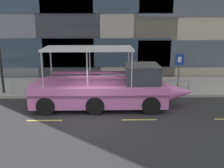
% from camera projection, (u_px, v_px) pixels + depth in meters
% --- Properties ---
extents(ground_plane, '(120.00, 120.00, 0.00)m').
position_uv_depth(ground_plane, '(93.00, 116.00, 13.64)').
color(ground_plane, '#2B2B2D').
extents(sidewalk, '(32.00, 4.80, 0.18)m').
position_uv_depth(sidewalk, '(97.00, 86.00, 19.03)').
color(sidewalk, '#A8A59E').
rests_on(sidewalk, ground_plane).
extents(curb_edge, '(32.00, 0.18, 0.18)m').
position_uv_depth(curb_edge, '(95.00, 96.00, 16.62)').
color(curb_edge, '#B2ADA3').
rests_on(curb_edge, ground_plane).
extents(lane_centreline, '(25.80, 0.12, 0.01)m').
position_uv_depth(lane_centreline, '(92.00, 120.00, 13.05)').
color(lane_centreline, '#DBD64C').
rests_on(lane_centreline, ground_plane).
extents(curb_guardrail, '(11.68, 0.09, 0.88)m').
position_uv_depth(curb_guardrail, '(101.00, 85.00, 16.78)').
color(curb_guardrail, '#9EA0A8').
rests_on(curb_guardrail, sidewalk).
extents(traffic_light_pole, '(0.24, 0.46, 3.95)m').
position_uv_depth(traffic_light_pole, '(0.00, 57.00, 16.42)').
color(traffic_light_pole, black).
rests_on(traffic_light_pole, sidewalk).
extents(parking_sign, '(0.60, 0.12, 2.51)m').
position_uv_depth(parking_sign, '(179.00, 66.00, 17.27)').
color(parking_sign, '#4C4F54').
rests_on(parking_sign, sidewalk).
extents(duck_tour_boat, '(9.35, 2.53, 3.46)m').
position_uv_depth(duck_tour_boat, '(108.00, 89.00, 14.62)').
color(duck_tour_boat, pink).
rests_on(duck_tour_boat, ground_plane).
extents(pedestrian_near_bow, '(0.45, 0.34, 1.78)m').
position_uv_depth(pedestrian_near_bow, '(151.00, 74.00, 17.71)').
color(pedestrian_near_bow, black).
rests_on(pedestrian_near_bow, sidewalk).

